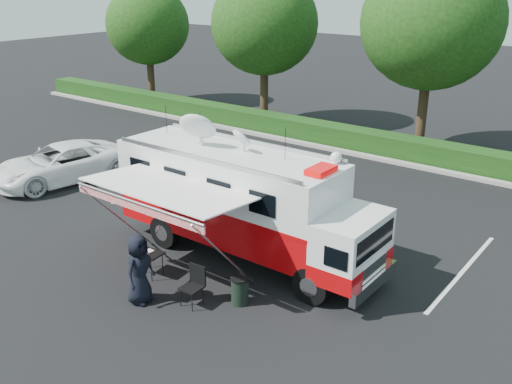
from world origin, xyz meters
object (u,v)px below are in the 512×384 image
at_px(white_suv, 63,181).
at_px(trash_bin, 240,290).
at_px(folding_table, 148,254).
at_px(command_truck, 244,202).

xyz_separation_m(white_suv, trash_bin, (11.52, -2.77, 0.37)).
bearing_deg(folding_table, command_truck, 61.35).
relative_size(command_truck, trash_bin, 11.43).
distance_m(command_truck, white_suv, 10.12).
bearing_deg(folding_table, trash_bin, 7.61).
relative_size(folding_table, trash_bin, 1.19).
bearing_deg(trash_bin, white_suv, 166.46).
height_order(white_suv, folding_table, white_suv).
height_order(command_truck, folding_table, command_truck).
relative_size(white_suv, folding_table, 6.22).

